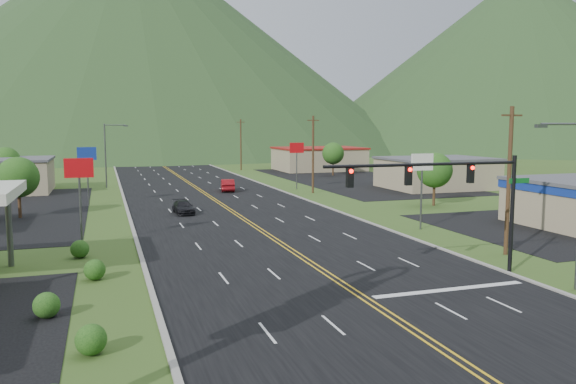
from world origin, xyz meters
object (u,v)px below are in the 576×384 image
object	(u,v)px
traffic_signal	(455,186)
car_red_far	(228,185)
car_dark_mid	(183,208)
streetlight_west	(108,151)

from	to	relation	value
traffic_signal	car_red_far	distance (m)	46.67
car_dark_mid	car_red_far	xyz separation A→B (m)	(8.25, 17.60, 0.18)
traffic_signal	streetlight_west	bearing A→B (deg)	107.97
traffic_signal	streetlight_west	distance (m)	58.88
traffic_signal	streetlight_west	xyz separation A→B (m)	(-18.16, 56.00, -0.15)
car_red_far	car_dark_mid	bearing A→B (deg)	74.42
streetlight_west	car_dark_mid	bearing A→B (deg)	-76.06
traffic_signal	car_dark_mid	size ratio (longest dim) A/B	3.05
streetlight_west	car_red_far	xyz separation A→B (m)	(15.02, -9.67, -4.38)
traffic_signal	car_dark_mid	distance (m)	31.27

